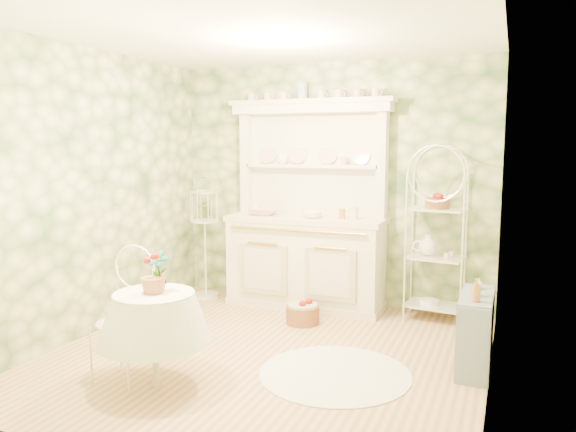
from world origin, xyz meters
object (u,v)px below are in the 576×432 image
at_px(kitchen_dresser, 306,205).
at_px(bakers_rack, 436,237).
at_px(floor_basket, 303,314).
at_px(round_table, 155,337).
at_px(cafe_chair, 123,320).
at_px(birdcage_stand, 205,236).
at_px(side_shelf, 476,332).

height_order(kitchen_dresser, bakers_rack, kitchen_dresser).
height_order(bakers_rack, floor_basket, bakers_rack).
relative_size(round_table, floor_basket, 2.48).
relative_size(round_table, cafe_chair, 0.79).
xyz_separation_m(cafe_chair, floor_basket, (0.80, 1.79, -0.37)).
height_order(kitchen_dresser, round_table, kitchen_dresser).
distance_m(birdcage_stand, floor_basket, 1.63).
bearing_deg(round_table, floor_basket, 74.00).
xyz_separation_m(birdcage_stand, floor_basket, (1.41, -0.50, -0.64)).
relative_size(kitchen_dresser, birdcage_stand, 1.56).
distance_m(round_table, cafe_chair, 0.31).
height_order(side_shelf, round_table, round_table).
distance_m(side_shelf, floor_basket, 1.79).
bearing_deg(birdcage_stand, kitchen_dresser, 4.13).
height_order(bakers_rack, cafe_chair, bakers_rack).
bearing_deg(side_shelf, birdcage_stand, 162.65).
bearing_deg(bakers_rack, floor_basket, -145.15).
xyz_separation_m(bakers_rack, birdcage_stand, (-2.63, -0.13, -0.13)).
distance_m(round_table, floor_basket, 1.88).
bearing_deg(kitchen_dresser, side_shelf, -31.49).
height_order(side_shelf, cafe_chair, cafe_chair).
bearing_deg(cafe_chair, birdcage_stand, 98.64).
bearing_deg(bakers_rack, round_table, -118.31).
xyz_separation_m(kitchen_dresser, bakers_rack, (1.40, 0.05, -0.28)).
bearing_deg(kitchen_dresser, cafe_chair, -104.51).
bearing_deg(round_table, bakers_rack, 54.57).
xyz_separation_m(bakers_rack, floor_basket, (-1.21, -0.64, -0.76)).
xyz_separation_m(round_table, floor_basket, (0.51, 1.79, -0.28)).
xyz_separation_m(kitchen_dresser, round_table, (-0.32, -2.38, -0.77)).
xyz_separation_m(kitchen_dresser, cafe_chair, (-0.62, -2.38, -0.67)).
height_order(kitchen_dresser, side_shelf, kitchen_dresser).
bearing_deg(bakers_rack, side_shelf, -61.06).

